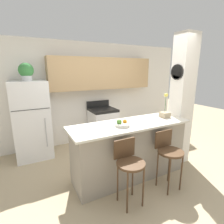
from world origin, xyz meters
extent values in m
plane|color=tan|center=(0.00, 0.00, 0.00)|extent=(14.00, 14.00, 0.00)
cube|color=white|center=(0.00, 1.97, 1.27)|extent=(5.60, 0.06, 2.55)
cube|color=tan|center=(0.30, 1.78, 1.79)|extent=(2.69, 0.32, 0.78)
cube|color=white|center=(0.22, 1.80, 1.51)|extent=(0.66, 0.28, 0.12)
cube|color=white|center=(1.22, 0.02, 1.27)|extent=(0.36, 0.32, 2.55)
cylinder|color=black|center=(1.02, 0.02, 1.84)|extent=(0.02, 0.28, 0.28)
cylinder|color=white|center=(1.02, 0.02, 1.84)|extent=(0.01, 0.25, 0.25)
cube|color=gray|center=(0.00, 0.00, 0.48)|extent=(1.99, 0.58, 0.96)
cube|color=beige|center=(0.00, 0.00, 0.98)|extent=(2.11, 0.70, 0.03)
cube|color=white|center=(-1.45, 1.59, 0.56)|extent=(0.72, 0.63, 1.13)
cube|color=white|center=(-1.45, 1.59, 1.40)|extent=(0.72, 0.63, 0.53)
cube|color=#333333|center=(-1.45, 1.27, 1.13)|extent=(0.69, 0.01, 0.01)
cylinder|color=#B2B2B7|center=(-1.22, 1.27, 0.62)|extent=(0.02, 0.02, 0.62)
cube|color=white|center=(0.22, 1.61, 0.43)|extent=(0.63, 0.63, 0.85)
cube|color=black|center=(0.22, 1.61, 0.88)|extent=(0.63, 0.63, 0.06)
cube|color=black|center=(0.22, 1.90, 0.99)|extent=(0.63, 0.04, 0.16)
cube|color=black|center=(0.22, 1.28, 0.47)|extent=(0.38, 0.01, 0.27)
cylinder|color=#4C331E|center=(-0.37, -0.58, 0.64)|extent=(0.40, 0.40, 0.03)
cube|color=#4C331E|center=(-0.37, -0.41, 0.79)|extent=(0.34, 0.02, 0.28)
cylinder|color=#4C331E|center=(-0.50, -0.71, 0.31)|extent=(0.02, 0.02, 0.62)
cylinder|color=#4C331E|center=(-0.24, -0.71, 0.31)|extent=(0.02, 0.02, 0.62)
cylinder|color=#4C331E|center=(-0.50, -0.45, 0.31)|extent=(0.02, 0.02, 0.62)
cylinder|color=#4C331E|center=(-0.24, -0.45, 0.31)|extent=(0.02, 0.02, 0.62)
cylinder|color=#4C331E|center=(0.37, -0.58, 0.64)|extent=(0.40, 0.40, 0.03)
cube|color=#4C331E|center=(0.37, -0.41, 0.79)|extent=(0.34, 0.02, 0.28)
cylinder|color=#4C331E|center=(0.24, -0.71, 0.31)|extent=(0.02, 0.02, 0.62)
cylinder|color=#4C331E|center=(0.50, -0.71, 0.31)|extent=(0.02, 0.02, 0.62)
cylinder|color=#4C331E|center=(0.24, -0.45, 0.31)|extent=(0.02, 0.02, 0.62)
cylinder|color=#4C331E|center=(0.50, -0.45, 0.31)|extent=(0.02, 0.02, 0.62)
cylinder|color=silver|center=(-1.45, 1.59, 1.71)|extent=(0.19, 0.19, 0.10)
sphere|color=#387F3D|center=(-1.45, 1.59, 1.87)|extent=(0.29, 0.29, 0.29)
cube|color=tan|center=(0.79, 0.02, 1.05)|extent=(0.16, 0.16, 0.10)
cylinder|color=#386633|center=(0.79, 0.02, 1.25)|extent=(0.01, 0.01, 0.31)
sphere|color=#DBCC4C|center=(0.79, 0.02, 1.43)|extent=(0.07, 0.07, 0.07)
cylinder|color=silver|center=(-0.21, -0.07, 1.02)|extent=(0.24, 0.24, 0.05)
sphere|color=orange|center=(-0.15, -0.06, 1.07)|extent=(0.07, 0.07, 0.07)
sphere|color=#4C7F2D|center=(-0.26, -0.06, 1.08)|extent=(0.09, 0.09, 0.09)
camera|label=1|loc=(-1.60, -2.36, 1.89)|focal=28.00mm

